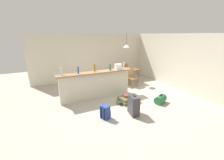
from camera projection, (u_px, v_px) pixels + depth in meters
name	position (u px, v px, depth m)	size (l,w,h in m)	color
ground_plane	(118.00, 99.00, 5.92)	(13.00, 13.00, 0.05)	#ADA393
wall_back	(93.00, 57.00, 8.18)	(6.60, 0.10, 2.50)	beige
wall_right	(172.00, 61.00, 7.04)	(0.10, 6.00, 2.50)	beige
partition_half_wall	(96.00, 86.00, 5.80)	(2.80, 0.20, 1.03)	beige
bar_countertop	(96.00, 72.00, 5.64)	(2.96, 0.40, 0.05)	#93704C
bottle_clear	(61.00, 71.00, 5.12)	(0.07, 0.07, 0.27)	silver
bottle_blue	(78.00, 70.00, 5.35)	(0.06, 0.06, 0.26)	#284C89
bottle_amber	(95.00, 68.00, 5.64)	(0.07, 0.07, 0.30)	#9E661E
bottle_green	(110.00, 67.00, 5.84)	(0.06, 0.06, 0.25)	#2D6B38
bottle_white	(124.00, 65.00, 6.19)	(0.06, 0.06, 0.25)	silver
grocery_bag	(118.00, 67.00, 6.00)	(0.26, 0.18, 0.22)	silver
dining_table	(127.00, 71.00, 7.61)	(1.10, 0.80, 0.74)	brown
dining_chair_near_partition	(132.00, 76.00, 7.18)	(0.48, 0.48, 0.93)	#9E754C
dining_chair_far_side	(124.00, 71.00, 8.15)	(0.44, 0.44, 0.93)	#9E754C
pendant_lamp	(127.00, 46.00, 7.25)	(0.34, 0.34, 0.71)	black
suitcase_flat_olive	(128.00, 99.00, 5.54)	(0.87, 0.59, 0.22)	#51562D
duffel_bag_green	(160.00, 99.00, 5.45)	(0.56, 0.47, 0.34)	#286B3D
backpack_blue	(105.00, 112.00, 4.44)	(0.31, 0.33, 0.42)	#233D93
suitcase_upright_charcoal	(134.00, 105.00, 4.63)	(0.31, 0.47, 0.67)	#38383D
book_stack	(127.00, 96.00, 5.50)	(0.25, 0.21, 0.07)	black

